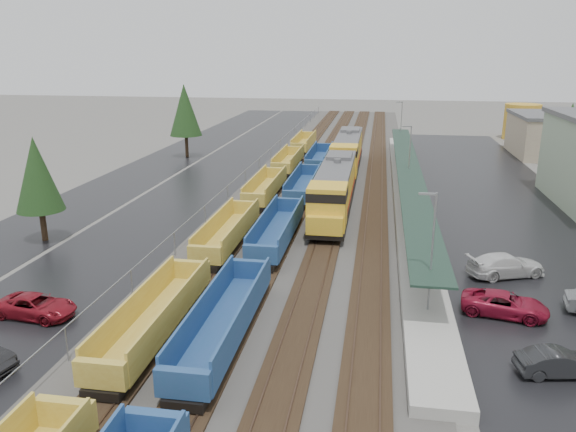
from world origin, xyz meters
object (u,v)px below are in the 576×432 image
(parked_car_east_a, at_px, (559,363))
(locomotive_lead, at_px, (335,189))
(locomotive_trail, at_px, (347,152))
(well_string_blue, at_px, (256,267))
(storage_tank, at_px, (522,122))
(parked_car_east_b, at_px, (505,304))
(well_string_yellow, at_px, (228,233))
(parked_car_east_c, at_px, (506,265))
(parked_car_west_c, at_px, (36,306))

(parked_car_east_a, bearing_deg, locomotive_lead, 16.15)
(locomotive_lead, relative_size, locomotive_trail, 1.00)
(well_string_blue, distance_m, storage_tank, 80.84)
(parked_car_east_b, bearing_deg, well_string_yellow, 76.56)
(well_string_blue, height_order, parked_car_east_b, well_string_blue)
(parked_car_east_a, bearing_deg, well_string_yellow, 42.33)
(parked_car_east_b, relative_size, parked_car_east_c, 0.91)
(well_string_yellow, distance_m, parked_car_west_c, 16.82)
(well_string_blue, relative_size, parked_car_east_c, 17.24)
(well_string_blue, bearing_deg, well_string_yellow, 118.84)
(locomotive_trail, relative_size, storage_tank, 3.43)
(well_string_yellow, bearing_deg, locomotive_lead, 53.26)
(storage_tank, relative_size, parked_car_east_c, 1.12)
(well_string_yellow, bearing_deg, parked_car_east_b, -25.84)
(well_string_yellow, bearing_deg, parked_car_east_c, -8.44)
(locomotive_lead, height_order, parked_car_east_a, locomotive_lead)
(parked_car_east_a, distance_m, parked_car_east_c, 13.20)
(locomotive_lead, distance_m, parked_car_east_b, 23.98)
(parked_car_west_c, xyz_separation_m, parked_car_east_b, (28.47, 4.87, 0.03))
(parked_car_east_b, bearing_deg, locomotive_trail, 28.84)
(parked_car_east_a, xyz_separation_m, parked_car_east_b, (-1.30, 6.59, 0.03))
(locomotive_lead, relative_size, well_string_yellow, 0.20)
(well_string_yellow, relative_size, parked_car_east_a, 26.02)
(locomotive_lead, xyz_separation_m, parked_car_east_b, (12.26, -20.53, -1.89))
(well_string_yellow, bearing_deg, parked_car_east_a, -37.27)
(parked_car_east_c, bearing_deg, parked_car_east_b, 146.58)
(locomotive_trail, height_order, well_string_yellow, locomotive_trail)
(parked_car_west_c, xyz_separation_m, parked_car_east_c, (29.83, 11.47, 0.13))
(storage_tank, xyz_separation_m, parked_car_east_a, (-16.31, -82.52, -2.50))
(well_string_yellow, bearing_deg, parked_car_west_c, -119.24)
(locomotive_lead, bearing_deg, storage_tank, 61.68)
(locomotive_lead, distance_m, locomotive_trail, 21.00)
(parked_car_east_c, bearing_deg, parked_car_west_c, 89.24)
(storage_tank, bearing_deg, locomotive_lead, -118.32)
(well_string_yellow, height_order, parked_car_east_b, well_string_yellow)
(parked_car_east_a, bearing_deg, well_string_blue, 52.10)
(storage_tank, bearing_deg, parked_car_west_c, -119.70)
(locomotive_lead, height_order, well_string_yellow, locomotive_lead)
(locomotive_trail, xyz_separation_m, parked_car_west_c, (-16.21, -46.39, -1.92))
(locomotive_lead, bearing_deg, well_string_blue, -102.54)
(well_string_yellow, height_order, parked_car_west_c, well_string_yellow)
(locomotive_lead, height_order, storage_tank, storage_tank)
(parked_car_west_c, bearing_deg, locomotive_lead, -26.69)
(parked_car_east_a, relative_size, parked_car_east_c, 0.74)
(well_string_blue, height_order, parked_car_east_a, well_string_blue)
(well_string_blue, bearing_deg, parked_car_east_a, -27.50)
(well_string_yellow, relative_size, storage_tank, 17.01)
(parked_car_east_b, xyz_separation_m, parked_car_east_c, (1.36, 6.60, 0.10))
(locomotive_lead, distance_m, parked_car_west_c, 30.19)
(parked_car_east_b, bearing_deg, parked_car_east_c, 0.77)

